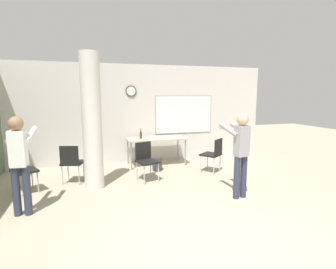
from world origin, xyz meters
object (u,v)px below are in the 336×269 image
at_px(bottle_on_table, 141,135).
at_px(person_watching_back, 19,158).
at_px(folding_table, 156,140).
at_px(chair_mid_room, 213,153).
at_px(person_playing_side, 240,149).
at_px(chair_by_left_wall, 20,169).
at_px(chair_table_front, 146,158).
at_px(chair_near_pillar, 72,161).

relative_size(bottle_on_table, person_watching_back, 0.17).
bearing_deg(folding_table, chair_mid_room, -43.33).
bearing_deg(person_playing_side, folding_table, 108.82).
height_order(chair_mid_room, person_watching_back, person_watching_back).
xyz_separation_m(folding_table, chair_mid_room, (1.20, -1.13, -0.20)).
bearing_deg(person_watching_back, folding_table, 39.77).
bearing_deg(chair_by_left_wall, person_playing_side, -19.25).
relative_size(chair_table_front, person_watching_back, 0.54).
relative_size(chair_near_pillar, person_watching_back, 0.54).
distance_m(bottle_on_table, chair_near_pillar, 2.02).
xyz_separation_m(chair_by_left_wall, person_watching_back, (0.25, -1.04, 0.44)).
bearing_deg(folding_table, chair_by_left_wall, -156.72).
height_order(chair_mid_room, chair_table_front, same).
bearing_deg(person_watching_back, chair_mid_room, 17.10).
bearing_deg(person_playing_side, chair_near_pillar, 150.34).
bearing_deg(chair_near_pillar, person_watching_back, -116.04).
bearing_deg(chair_by_left_wall, person_watching_back, -76.33).
bearing_deg(chair_near_pillar, chair_mid_room, -2.56).
xyz_separation_m(bottle_on_table, person_watching_back, (-2.42, -2.37, 0.08)).
relative_size(bottle_on_table, person_playing_side, 0.17).
height_order(folding_table, chair_table_front, chair_table_front).
distance_m(chair_mid_room, chair_by_left_wall, 4.30).
relative_size(folding_table, person_playing_side, 1.00).
relative_size(bottle_on_table, chair_near_pillar, 0.31).
height_order(chair_mid_room, chair_by_left_wall, same).
bearing_deg(bottle_on_table, chair_near_pillar, -150.80).
xyz_separation_m(chair_table_front, chair_near_pillar, (-1.62, 0.25, 0.00)).
bearing_deg(person_watching_back, chair_table_front, 26.43).
bearing_deg(person_playing_side, bottle_on_table, 116.51).
bearing_deg(chair_mid_room, bottle_on_table, 145.40).
distance_m(chair_mid_room, chair_near_pillar, 3.37).
bearing_deg(person_playing_side, person_watching_back, 174.37).
xyz_separation_m(chair_mid_room, chair_by_left_wall, (-4.30, -0.21, 0.00)).
height_order(person_watching_back, person_playing_side, person_watching_back).
bearing_deg(folding_table, person_playing_side, -71.18).
bearing_deg(chair_by_left_wall, chair_table_front, 2.35).
xyz_separation_m(chair_table_front, chair_by_left_wall, (-2.55, -0.10, 0.00)).
height_order(bottle_on_table, chair_mid_room, bottle_on_table).
distance_m(bottle_on_table, chair_mid_room, 2.01).
xyz_separation_m(chair_table_front, person_watching_back, (-2.30, -1.14, 0.44)).
bearing_deg(person_watching_back, chair_near_pillar, 63.96).
bearing_deg(chair_table_front, chair_mid_room, 3.36).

